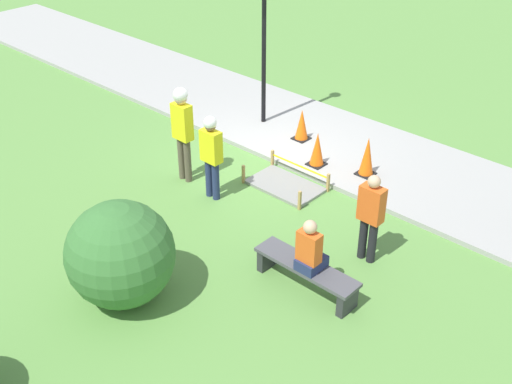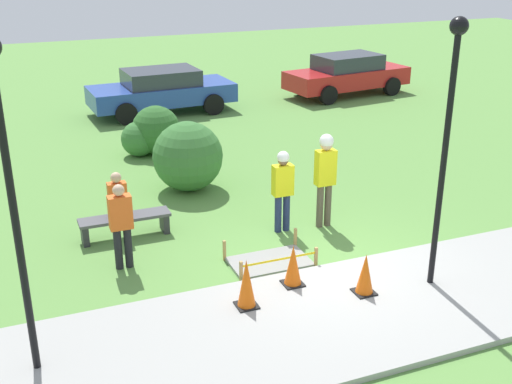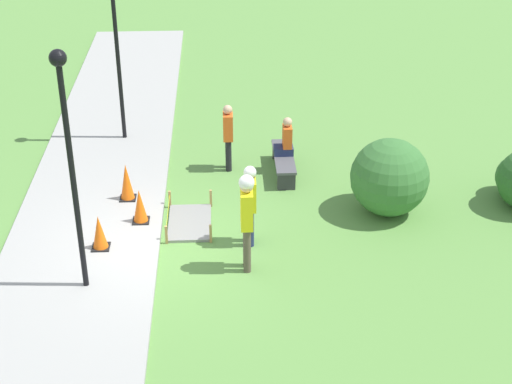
% 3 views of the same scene
% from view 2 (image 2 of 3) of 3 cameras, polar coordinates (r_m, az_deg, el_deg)
% --- Properties ---
extents(ground_plane, '(60.00, 60.00, 0.00)m').
position_cam_2_polar(ground_plane, '(11.63, 6.62, -6.72)').
color(ground_plane, '#5B8E42').
extents(sidewalk, '(28.00, 3.00, 0.10)m').
position_cam_2_polar(sidewalk, '(10.50, 10.54, -10.03)').
color(sidewalk, '#9E9E99').
rests_on(sidewalk, ground_plane).
extents(wet_concrete_patch, '(1.48, 0.91, 0.39)m').
position_cam_2_polar(wet_concrete_patch, '(11.69, 1.22, -6.21)').
color(wet_concrete_patch, gray).
rests_on(wet_concrete_patch, ground_plane).
extents(traffic_cone_near_patch, '(0.34, 0.34, 0.81)m').
position_cam_2_polar(traffic_cone_near_patch, '(10.06, -0.85, -8.13)').
color(traffic_cone_near_patch, black).
rests_on(traffic_cone_near_patch, sidewalk).
extents(traffic_cone_far_patch, '(0.34, 0.34, 0.72)m').
position_cam_2_polar(traffic_cone_far_patch, '(10.70, 3.31, -6.52)').
color(traffic_cone_far_patch, black).
rests_on(traffic_cone_far_patch, sidewalk).
extents(traffic_cone_sidewalk_edge, '(0.34, 0.34, 0.70)m').
position_cam_2_polar(traffic_cone_sidewalk_edge, '(10.59, 9.68, -7.20)').
color(traffic_cone_sidewalk_edge, black).
rests_on(traffic_cone_sidewalk_edge, sidewalk).
extents(park_bench, '(1.77, 0.44, 0.45)m').
position_cam_2_polar(park_bench, '(12.83, -11.57, -2.63)').
color(park_bench, '#2D2D33').
rests_on(park_bench, ground_plane).
extents(person_seated_on_bench, '(0.36, 0.44, 0.89)m').
position_cam_2_polar(person_seated_on_bench, '(12.68, -12.17, -0.63)').
color(person_seated_on_bench, navy).
rests_on(person_seated_on_bench, park_bench).
extents(worker_supervisor, '(0.40, 0.28, 1.96)m').
position_cam_2_polar(worker_supervisor, '(12.80, 6.18, 1.88)').
color(worker_supervisor, brown).
rests_on(worker_supervisor, ground_plane).
extents(worker_assistant, '(0.40, 0.24, 1.68)m').
position_cam_2_polar(worker_assistant, '(12.59, 2.39, 0.64)').
color(worker_assistant, navy).
rests_on(worker_assistant, ground_plane).
extents(bystander_in_orange_shirt, '(0.40, 0.22, 1.59)m').
position_cam_2_polar(bystander_in_orange_shirt, '(11.43, -11.90, -2.62)').
color(bystander_in_orange_shirt, black).
rests_on(bystander_in_orange_shirt, ground_plane).
extents(lamppost_near, '(0.28, 0.28, 4.36)m').
position_cam_2_polar(lamppost_near, '(10.27, 16.73, 6.12)').
color(lamppost_near, black).
rests_on(lamppost_near, sidewalk).
extents(lamppost_far, '(0.28, 0.28, 4.41)m').
position_cam_2_polar(lamppost_far, '(8.19, -21.23, 1.95)').
color(lamppost_far, black).
rests_on(lamppost_far, sidewalk).
extents(parked_car_blue, '(4.85, 2.33, 1.47)m').
position_cam_2_polar(parked_car_blue, '(21.93, -8.40, 8.96)').
color(parked_car_blue, '#28479E').
rests_on(parked_car_blue, ground_plane).
extents(parked_car_red, '(4.90, 2.43, 1.52)m').
position_cam_2_polar(parked_car_red, '(24.50, 8.10, 10.33)').
color(parked_car_red, red).
rests_on(parked_car_red, ground_plane).
extents(shrub_rounded_near, '(1.63, 1.63, 1.63)m').
position_cam_2_polar(shrub_rounded_near, '(14.88, -6.08, 3.16)').
color(shrub_rounded_near, '#387033').
rests_on(shrub_rounded_near, ground_plane).
extents(shrub_rounded_mid, '(1.32, 1.32, 1.32)m').
position_cam_2_polar(shrub_rounded_mid, '(17.66, -8.87, 5.47)').
color(shrub_rounded_mid, '#2D6028').
rests_on(shrub_rounded_mid, ground_plane).
extents(shrub_rounded_far, '(0.94, 0.94, 0.94)m').
position_cam_2_polar(shrub_rounded_far, '(17.58, -10.39, 4.66)').
color(shrub_rounded_far, '#387033').
rests_on(shrub_rounded_far, ground_plane).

